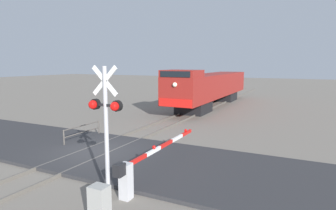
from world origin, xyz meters
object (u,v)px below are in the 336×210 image
object	(u,v)px
crossing_signal	(106,118)
guard_railing	(83,130)
crossing_gate	(139,167)
utility_cabinet	(100,208)
locomotive	(210,87)

from	to	relation	value
crossing_signal	guard_railing	bearing A→B (deg)	138.42
crossing_signal	crossing_gate	distance (m)	2.33
crossing_gate	guard_railing	xyz separation A→B (m)	(-6.36, 4.03, -0.21)
guard_railing	utility_cabinet	bearing A→B (deg)	-44.50
crossing_gate	utility_cabinet	distance (m)	2.64
utility_cabinet	crossing_gate	bearing A→B (deg)	98.51
crossing_signal	crossing_gate	xyz separation A→B (m)	(0.41, 1.25, -1.93)
locomotive	guard_railing	xyz separation A→B (m)	(-2.22, -16.49, -1.41)
locomotive	utility_cabinet	size ratio (longest dim) A/B	14.69
crossing_gate	locomotive	bearing A→B (deg)	101.40
guard_railing	crossing_gate	bearing A→B (deg)	-32.38
crossing_signal	utility_cabinet	size ratio (longest dim) A/B	3.56
locomotive	crossing_gate	distance (m)	20.97
locomotive	crossing_signal	distance (m)	22.10
crossing_gate	utility_cabinet	size ratio (longest dim) A/B	4.99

